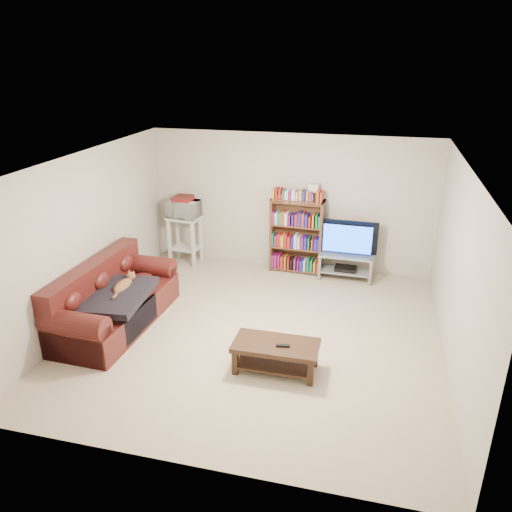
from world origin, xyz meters
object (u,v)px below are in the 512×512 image
(sofa, at_px, (112,303))
(coffee_table, at_px, (276,351))
(tv_stand, at_px, (346,262))
(bookshelf, at_px, (297,235))

(sofa, height_order, coffee_table, sofa)
(tv_stand, bearing_deg, coffee_table, -100.31)
(tv_stand, bearing_deg, sofa, -141.19)
(tv_stand, relative_size, bookshelf, 0.70)
(coffee_table, height_order, tv_stand, tv_stand)
(coffee_table, bearing_deg, bookshelf, 95.21)
(coffee_table, xyz_separation_m, bookshelf, (-0.27, 3.05, 0.42))
(sofa, height_order, bookshelf, bookshelf)
(tv_stand, xyz_separation_m, bookshelf, (-0.89, 0.12, 0.37))
(sofa, xyz_separation_m, tv_stand, (3.13, 2.38, -0.01))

